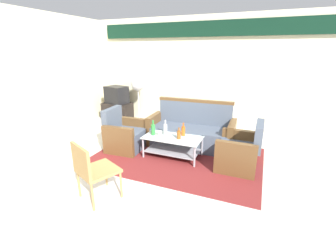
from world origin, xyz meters
The scene contains 16 objects.
ground_plane centered at (0.00, 0.00, 0.00)m, with size 14.00×14.00×0.00m, color beige.
wall_back centered at (0.00, 3.05, 1.48)m, with size 6.52×0.19×2.80m.
rug centered at (0.04, 0.87, 0.01)m, with size 3.11×2.12×0.01m, color maroon.
couch centered at (0.11, 1.54, 0.32)m, with size 1.82×0.80×0.96m.
armchair_left centered at (-1.11, 0.84, 0.29)m, with size 0.74×0.80×0.85m.
armchair_right centered at (1.18, 0.90, 0.29)m, with size 0.70×0.76×0.85m.
coffee_table centered at (-0.05, 0.87, 0.27)m, with size 1.10×0.60×0.40m.
bottle_orange centered at (0.11, 1.01, 0.51)m, with size 0.07×0.07×0.26m.
bottle_brown centered at (0.09, 0.82, 0.49)m, with size 0.07×0.07×0.22m.
bottle_clear centered at (-0.23, 0.93, 0.52)m, with size 0.07×0.07×0.30m.
bottle_green centered at (-0.45, 0.83, 0.52)m, with size 0.08×0.08×0.29m.
cup centered at (-0.30, 0.83, 0.46)m, with size 0.08×0.08×0.10m, color silver.
tv_stand centered at (-2.45, 2.55, 0.26)m, with size 0.80×0.50×0.52m, color black.
television centered at (-2.45, 2.55, 0.76)m, with size 0.69×0.58×0.48m.
pedestal_fan centered at (-1.76, 2.60, 1.01)m, with size 0.36×0.36×1.27m.
wicker_chair centered at (-0.55, -0.82, 0.49)m, with size 0.64×0.64×0.84m.
Camera 1 is at (1.44, -2.97, 1.98)m, focal length 24.78 mm.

